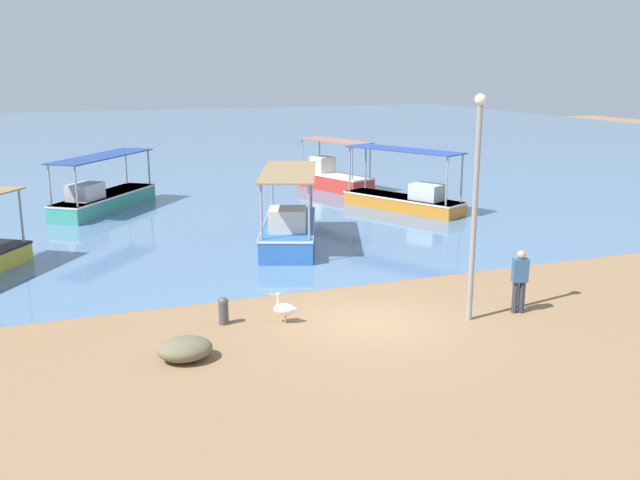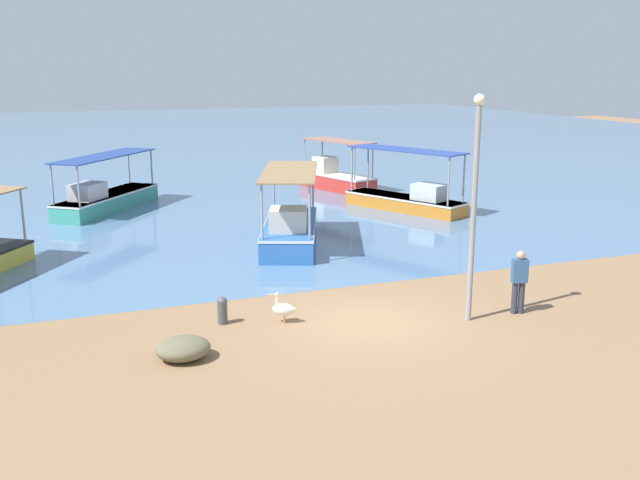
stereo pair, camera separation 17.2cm
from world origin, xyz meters
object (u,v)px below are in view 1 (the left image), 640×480
Objects in this scene: fishing_boat_outer at (406,198)px; pelican at (284,309)px; net_pile at (185,349)px; fishing_boat_center at (103,198)px; fishing_boat_near_right at (333,177)px; mooring_bollard at (223,310)px; lamp_post at (475,196)px; fisherman_standing at (520,280)px; fishing_boat_far_left at (289,228)px.

fishing_boat_outer reaches higher than pelican.
net_pile is (-2.76, -1.42, -0.12)m from pelican.
pelican is at bearing -79.25° from fishing_boat_center.
fishing_boat_outer is (12.70, -4.66, -0.02)m from fishing_boat_center.
fishing_boat_near_right is 3.94× the size of net_pile.
pelican reaches higher than mooring_bollard.
fishing_boat_center is 19.60m from lamp_post.
fishing_boat_center reaches higher than net_pile.
fishing_boat_near_right is 19.81m from fisherman_standing.
fishing_boat_far_left is 9.62m from fisherman_standing.
pelican is at bearing 27.25° from net_pile.
lamp_post is 7.98× the size of mooring_bollard.
net_pile is at bearing 179.81° from fisherman_standing.
fisherman_standing reaches higher than mooring_bollard.
fisherman_standing reaches higher than net_pile.
net_pile is (-7.27, 0.02, -2.94)m from lamp_post.
fishing_boat_outer is 15.18m from pelican.
lamp_post reaches higher than net_pile.
mooring_bollard is at bearing -119.72° from fishing_boat_near_right.
fishing_boat_center is at bearing 159.86° from fishing_boat_outer.
fisherman_standing is (7.43, -1.93, 0.53)m from mooring_bollard.
lamp_post reaches higher than mooring_bollard.
fishing_boat_outer reaches higher than fishing_boat_far_left.
fishing_boat_far_left is 7.56× the size of pelican.
fishing_boat_far_left reaches higher than fisherman_standing.
fishing_boat_center is 1.02× the size of fishing_boat_outer.
mooring_bollard is (-10.10, -17.70, -0.26)m from fishing_boat_near_right.
lamp_post reaches higher than fishing_boat_far_left.
pelican is at bearing 162.24° from lamp_post.
pelican is 6.18m from fisherman_standing.
mooring_bollard is (1.67, -15.95, -0.22)m from fishing_boat_center.
pelican is at bearing -129.16° from fishing_boat_outer.
lamp_post is at bearing -101.95° from fishing_boat_near_right.
fishing_boat_near_right is at bearing 59.76° from net_pile.
fishing_boat_outer is at bearing -20.14° from fishing_boat_center.
fishing_boat_outer is at bearing 74.77° from fisherman_standing.
lamp_post is 6.86m from mooring_bollard.
fisherman_standing is (1.48, -0.01, -2.29)m from lamp_post.
lamp_post is (4.51, -1.44, 2.82)m from pelican.
net_pile is at bearing -121.10° from fishing_boat_far_left.
fishing_boat_near_right reaches higher than fishing_boat_center.
fisherman_standing is 8.77m from net_pile.
fishing_boat_outer reaches higher than fishing_boat_center.
lamp_post is 7.84m from net_pile.
mooring_bollard reaches higher than net_pile.
fishing_boat_near_right is 6.47m from fishing_boat_outer.
fishing_boat_far_left is 1.01× the size of fishing_boat_center.
fishing_boat_outer is at bearing 50.84° from pelican.
fishing_boat_far_left is at bearing 59.95° from mooring_bollard.
fishing_boat_far_left is at bearing -148.79° from fishing_boat_outer.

